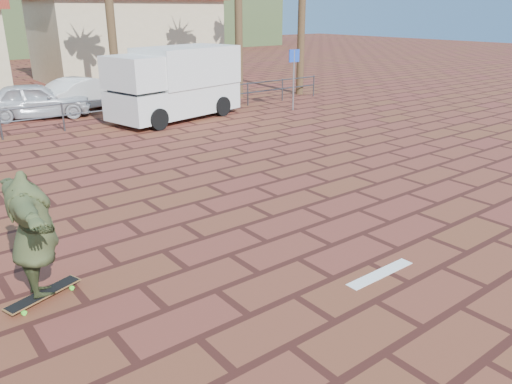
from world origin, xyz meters
TOP-DOWN VIEW (x-y plane):
  - ground at (0.00, 0.00)m, footprint 120.00×120.00m
  - paint_stripe at (0.70, -1.20)m, footprint 1.40×0.22m
  - guardrail at (0.00, 12.00)m, footprint 24.06×0.06m
  - building_east at (8.00, 24.00)m, footprint 10.60×6.60m
  - longboard at (-3.79, 1.33)m, footprint 1.16×0.60m
  - skateboarder at (-3.79, 1.33)m, footprint 0.76×2.34m
  - campervan at (4.18, 11.51)m, footprint 5.47×3.18m
  - car_silver at (-0.09, 14.91)m, footprint 4.32×2.65m
  - car_white at (2.14, 15.42)m, footprint 4.37×2.82m
  - street_sign at (8.87, 10.00)m, footprint 0.50×0.09m

SIDE VIEW (x-z plane):
  - ground at x=0.00m, z-range 0.00..0.00m
  - paint_stripe at x=0.70m, z-range 0.00..0.01m
  - longboard at x=-3.79m, z-range 0.04..0.15m
  - car_white at x=2.14m, z-range 0.00..1.36m
  - guardrail at x=0.00m, z-range 0.18..1.18m
  - car_silver at x=-0.09m, z-range 0.00..1.37m
  - skateboarder at x=-3.79m, z-range 0.11..1.99m
  - campervan at x=4.18m, z-range 0.07..2.73m
  - street_sign at x=8.87m, z-range 0.49..2.96m
  - building_east at x=8.00m, z-range 0.04..5.04m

